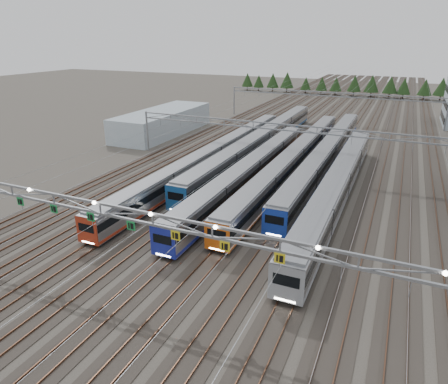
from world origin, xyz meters
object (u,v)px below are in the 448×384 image
at_px(gantry_mid, 284,133).
at_px(train_c, 251,171).
at_px(train_f, 338,185).
at_px(gantry_near, 152,222).
at_px(train_d, 295,158).
at_px(gantry_far, 331,98).
at_px(train_a, 214,156).
at_px(train_b, 261,141).
at_px(train_e, 327,154).
at_px(west_shed, 163,122).

bearing_deg(gantry_mid, train_c, -102.93).
distance_m(train_f, gantry_mid, 16.33).
bearing_deg(gantry_near, train_f, 68.72).
relative_size(train_d, gantry_far, 1.13).
height_order(train_a, train_b, train_b).
relative_size(train_d, train_f, 1.20).
xyz_separation_m(train_b, gantry_near, (6.70, -48.41, 4.79)).
bearing_deg(train_e, gantry_far, 99.53).
xyz_separation_m(train_f, gantry_mid, (-11.25, 11.12, 4.07)).
distance_m(train_b, gantry_near, 49.11).
bearing_deg(train_b, west_shed, 166.27).
xyz_separation_m(train_a, train_e, (18.00, 8.97, 0.11)).
distance_m(train_d, train_f, 14.18).
xyz_separation_m(train_d, west_shed, (-36.02, 15.05, 0.55)).
distance_m(train_e, train_f, 16.52).
distance_m(gantry_far, west_shed, 45.39).
bearing_deg(train_c, train_a, 148.09).
relative_size(train_a, train_f, 1.21).
height_order(train_d, gantry_mid, gantry_mid).
distance_m(gantry_mid, west_shed, 37.09).
distance_m(train_c, gantry_near, 30.79).
distance_m(train_c, train_f, 13.56).
relative_size(train_b, train_f, 1.26).
xyz_separation_m(train_b, train_f, (18.00, -19.41, 0.02)).
height_order(train_c, gantry_far, gantry_far).
height_order(train_c, west_shed, west_shed).
distance_m(train_f, gantry_far, 57.38).
distance_m(gantry_near, gantry_far, 85.12).
xyz_separation_m(train_d, gantry_far, (-2.25, 45.16, 4.23)).
relative_size(train_d, gantry_mid, 1.13).
xyz_separation_m(train_a, train_b, (4.50, 12.49, 0.20)).
bearing_deg(gantry_mid, gantry_near, -90.07).
height_order(train_f, gantry_far, gantry_far).
bearing_deg(gantry_far, gantry_near, -90.03).
bearing_deg(gantry_near, west_shed, 121.51).
xyz_separation_m(train_e, gantry_mid, (-6.75, -4.77, 4.18)).
height_order(train_e, gantry_mid, gantry_mid).
bearing_deg(west_shed, gantry_far, 41.72).
relative_size(train_b, train_e, 1.07).
bearing_deg(gantry_near, gantry_mid, 89.93).
bearing_deg(west_shed, gantry_mid, -23.80).
bearing_deg(gantry_far, train_a, -102.88).
distance_m(train_f, gantry_near, 31.49).
bearing_deg(train_f, gantry_far, 101.34).
relative_size(train_e, west_shed, 2.09).
relative_size(train_d, gantry_near, 1.13).
bearing_deg(gantry_mid, west_shed, 156.20).
bearing_deg(west_shed, train_b, -13.73).
relative_size(train_c, train_e, 0.82).
xyz_separation_m(train_c, gantry_near, (2.20, -30.32, 4.90)).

